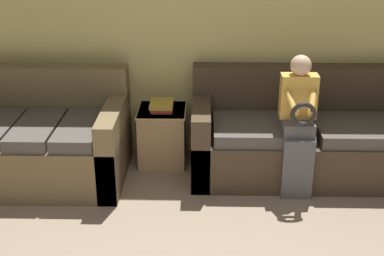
{
  "coord_description": "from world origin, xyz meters",
  "views": [
    {
      "loc": [
        0.07,
        -1.98,
        2.27
      ],
      "look_at": [
        -0.02,
        1.69,
        0.71
      ],
      "focal_mm": 50.0,
      "sensor_mm": 36.0,
      "label": 1
    }
  ],
  "objects_px": {
    "couch_side": "(44,142)",
    "side_shelf": "(162,135)",
    "book_stack": "(162,105)",
    "couch_main": "(308,138)",
    "child_left_seated": "(298,121)"
  },
  "relations": [
    {
      "from": "couch_side",
      "to": "book_stack",
      "type": "distance_m",
      "value": 1.1
    },
    {
      "from": "couch_main",
      "to": "couch_side",
      "type": "height_order",
      "value": "couch_side"
    },
    {
      "from": "child_left_seated",
      "to": "book_stack",
      "type": "distance_m",
      "value": 1.27
    },
    {
      "from": "couch_main",
      "to": "couch_side",
      "type": "relative_size",
      "value": 1.45
    },
    {
      "from": "couch_main",
      "to": "couch_side",
      "type": "xyz_separation_m",
      "value": [
        -2.34,
        -0.14,
        0.0
      ]
    },
    {
      "from": "couch_main",
      "to": "couch_side",
      "type": "distance_m",
      "value": 2.34
    },
    {
      "from": "couch_main",
      "to": "book_stack",
      "type": "relative_size",
      "value": 7.61
    },
    {
      "from": "side_shelf",
      "to": "book_stack",
      "type": "relative_size",
      "value": 1.92
    },
    {
      "from": "side_shelf",
      "to": "book_stack",
      "type": "bearing_deg",
      "value": 80.59
    },
    {
      "from": "couch_side",
      "to": "side_shelf",
      "type": "distance_m",
      "value": 1.07
    },
    {
      "from": "side_shelf",
      "to": "couch_side",
      "type": "bearing_deg",
      "value": -163.73
    },
    {
      "from": "child_left_seated",
      "to": "couch_side",
      "type": "bearing_deg",
      "value": 174.33
    },
    {
      "from": "child_left_seated",
      "to": "side_shelf",
      "type": "bearing_deg",
      "value": 155.91
    },
    {
      "from": "couch_main",
      "to": "couch_side",
      "type": "bearing_deg",
      "value": -176.61
    },
    {
      "from": "side_shelf",
      "to": "couch_main",
      "type": "bearing_deg",
      "value": -6.94
    }
  ]
}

